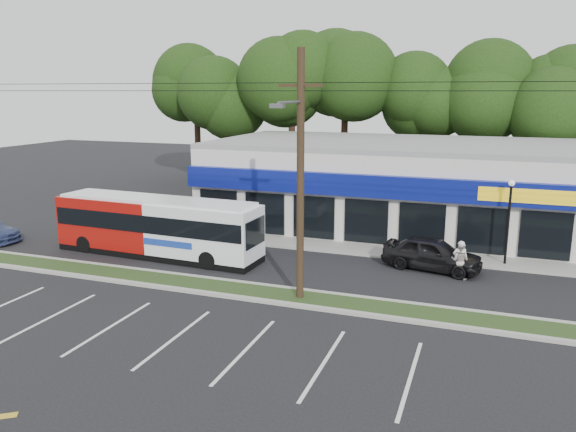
# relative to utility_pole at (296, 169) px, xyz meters

# --- Properties ---
(ground) EXTENTS (120.00, 120.00, 0.00)m
(ground) POSITION_rel_utility_pole_xyz_m (-2.83, -0.93, -5.41)
(ground) COLOR black
(ground) RESTS_ON ground
(grass_strip) EXTENTS (40.00, 1.60, 0.12)m
(grass_strip) POSITION_rel_utility_pole_xyz_m (-2.83, 0.07, -5.35)
(grass_strip) COLOR #253314
(grass_strip) RESTS_ON ground
(curb_south) EXTENTS (40.00, 0.25, 0.14)m
(curb_south) POSITION_rel_utility_pole_xyz_m (-2.83, -0.78, -5.34)
(curb_south) COLOR #9E9E93
(curb_south) RESTS_ON ground
(curb_north) EXTENTS (40.00, 0.25, 0.14)m
(curb_north) POSITION_rel_utility_pole_xyz_m (-2.83, 0.92, -5.34)
(curb_north) COLOR #9E9E93
(curb_north) RESTS_ON ground
(sidewalk) EXTENTS (32.00, 2.20, 0.10)m
(sidewalk) POSITION_rel_utility_pole_xyz_m (2.17, 8.07, -5.36)
(sidewalk) COLOR #9E9E93
(sidewalk) RESTS_ON ground
(strip_mall) EXTENTS (25.00, 12.55, 5.30)m
(strip_mall) POSITION_rel_utility_pole_xyz_m (2.67, 14.99, -2.76)
(strip_mall) COLOR beige
(strip_mall) RESTS_ON ground
(utility_pole) EXTENTS (50.00, 2.77, 10.00)m
(utility_pole) POSITION_rel_utility_pole_xyz_m (0.00, 0.00, 0.00)
(utility_pole) COLOR black
(utility_pole) RESTS_ON ground
(lamp_post) EXTENTS (0.30, 0.30, 4.25)m
(lamp_post) POSITION_rel_utility_pole_xyz_m (8.17, 7.87, -2.74)
(lamp_post) COLOR black
(lamp_post) RESTS_ON ground
(tree_line) EXTENTS (46.76, 6.76, 11.83)m
(tree_line) POSITION_rel_utility_pole_xyz_m (1.17, 25.07, 3.00)
(tree_line) COLOR black
(tree_line) RESTS_ON ground
(metrobus) EXTENTS (11.38, 2.91, 3.04)m
(metrobus) POSITION_rel_utility_pole_xyz_m (-8.82, 3.57, -3.81)
(metrobus) COLOR #97100B
(metrobus) RESTS_ON ground
(car_dark) EXTENTS (4.95, 2.75, 1.59)m
(car_dark) POSITION_rel_utility_pole_xyz_m (4.84, 5.99, -4.62)
(car_dark) COLOR black
(car_dark) RESTS_ON ground
(car_silver) EXTENTS (4.94, 1.87, 1.61)m
(car_silver) POSITION_rel_utility_pole_xyz_m (-11.83, 4.78, -4.61)
(car_silver) COLOR #A1A5A9
(car_silver) RESTS_ON ground
(pedestrian_a) EXTENTS (0.71, 0.52, 1.78)m
(pedestrian_a) POSITION_rel_utility_pole_xyz_m (6.17, 5.07, -4.52)
(pedestrian_a) COLOR silver
(pedestrian_a) RESTS_ON ground
(pedestrian_b) EXTENTS (0.93, 0.80, 1.67)m
(pedestrian_b) POSITION_rel_utility_pole_xyz_m (6.17, 5.07, -4.58)
(pedestrian_b) COLOR #B7A9A5
(pedestrian_b) RESTS_ON ground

